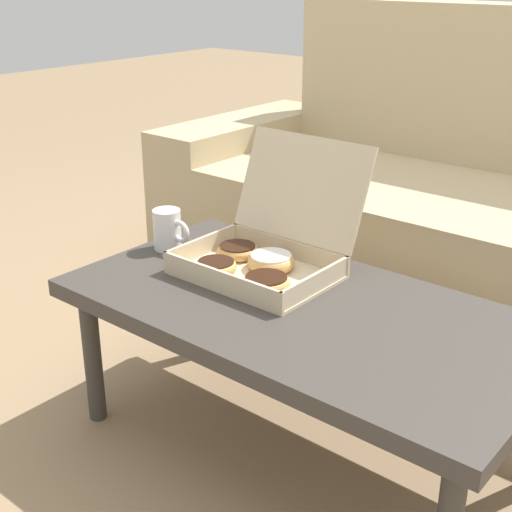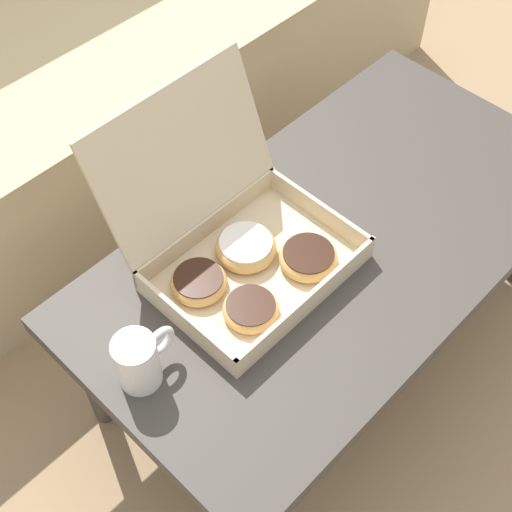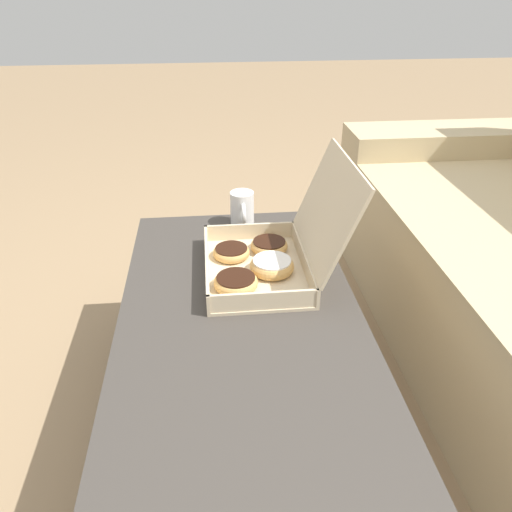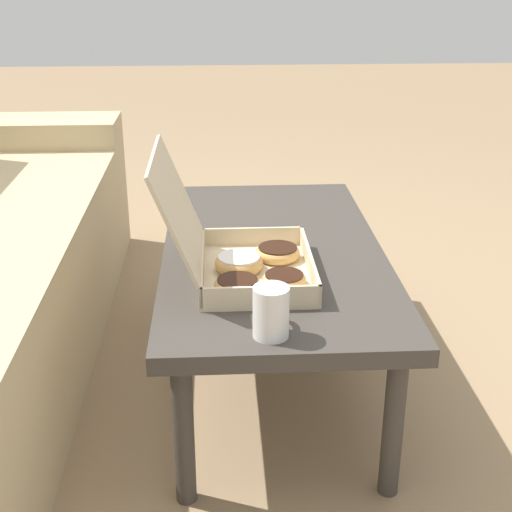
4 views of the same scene
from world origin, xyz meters
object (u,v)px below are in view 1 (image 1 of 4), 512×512
at_px(pastry_box, 263,251).
at_px(coffee_mug, 168,230).
at_px(couch, 481,221).
at_px(coffee_table, 301,320).

height_order(pastry_box, coffee_mug, pastry_box).
relative_size(couch, pastry_box, 5.98).
xyz_separation_m(coffee_table, pastry_box, (-0.18, 0.09, 0.09)).
relative_size(pastry_box, coffee_mug, 3.14).
bearing_deg(pastry_box, coffee_table, -25.61).
relative_size(couch, coffee_table, 2.01).
distance_m(coffee_table, coffee_mug, 0.47).
bearing_deg(couch, pastry_box, -101.40).
distance_m(coffee_table, pastry_box, 0.22).
distance_m(couch, coffee_table, 0.97).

